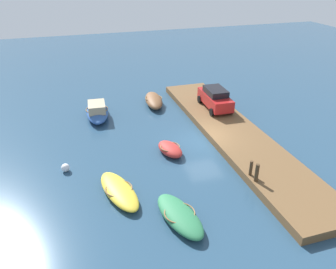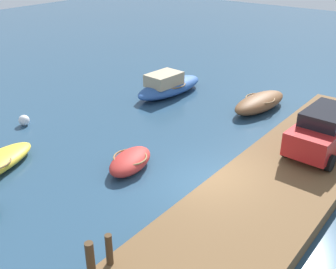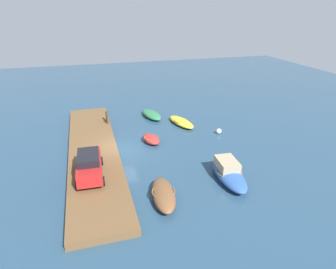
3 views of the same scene
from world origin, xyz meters
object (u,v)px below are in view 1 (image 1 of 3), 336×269
Objects in this scene: dinghy_red at (170,149)px; mooring_post_mid_west at (251,168)px; rowboat_green at (180,215)px; mooring_post_west at (257,173)px; parked_car at (215,98)px; rowboat_yellow at (119,191)px; rowboat_brown at (154,100)px; motorboat_blue at (97,111)px; marker_buoy at (65,168)px.

mooring_post_mid_west is at bearing -155.54° from dinghy_red.
rowboat_green is 5.20m from mooring_post_west.
dinghy_red is (6.39, -1.53, 0.02)m from rowboat_green.
parked_car is (9.67, -2.12, 0.43)m from mooring_post_mid_west.
dinghy_red is 2.76× the size of mooring_post_mid_west.
dinghy_red is 5.31m from rowboat_yellow.
rowboat_brown is at bearing 54.16° from parked_car.
motorboat_blue is 1.14× the size of rowboat_yellow.
mooring_post_west reaches higher than mooring_post_mid_west.
dinghy_red is 7.68m from parked_car.
rowboat_yellow is at bearing 77.27° from mooring_post_west.
mooring_post_mid_west is (-11.99, -7.42, 0.44)m from motorboat_blue.
rowboat_brown is 8.68m from dinghy_red.
parked_car reaches higher than mooring_post_mid_west.
mooring_post_west is (-13.72, -2.27, 0.64)m from rowboat_brown.
marker_buoy is (4.39, 10.27, -0.72)m from mooring_post_mid_west.
motorboat_blue is at bearing 31.76° from mooring_post_mid_west.
motorboat_blue reaches higher than dinghy_red.
dinghy_red is 4.94× the size of marker_buoy.
mooring_post_west is at bearing 170.49° from parked_car.
mooring_post_mid_west is at bearing -163.26° from rowboat_brown.
marker_buoy is at bearing 144.35° from rowboat_brown.
parked_car is at bearing -11.63° from mooring_post_west.
rowboat_brown is at bearing -42.54° from marker_buoy.
parked_car is (5.17, -5.58, 1.06)m from dinghy_red.
mooring_post_mid_west is (0.63, 0.00, -0.08)m from mooring_post_west.
rowboat_green is 4.28× the size of mooring_post_mid_west.
parked_car is (8.60, -9.64, 1.12)m from rowboat_yellow.
rowboat_green is 0.93× the size of rowboat_yellow.
mooring_post_west is (-5.13, -3.46, 0.71)m from dinghy_red.
mooring_post_mid_west reaches higher than rowboat_green.
rowboat_yellow is at bearing 163.33° from rowboat_brown.
rowboat_brown is 3.67× the size of mooring_post_west.
mooring_post_mid_west is at bearing -113.14° from marker_buoy.
rowboat_green is at bearing 104.16° from mooring_post_west.
rowboat_yellow is 1.04× the size of parked_car.
rowboat_green is at bearing -153.01° from rowboat_yellow.
rowboat_green is 8.19m from marker_buoy.
rowboat_yellow is (-3.43, 4.06, -0.06)m from dinghy_red.
mooring_post_west is 0.27× the size of parked_car.
parked_car reaches higher than motorboat_blue.
dinghy_red is (-7.49, -3.96, -0.19)m from motorboat_blue.
rowboat_brown is 13.30m from mooring_post_mid_west.
parked_car is 7.98× the size of marker_buoy.
parked_car is at bearing -121.06° from rowboat_brown.
dinghy_red reaches higher than rowboat_green.
dinghy_red is at bearing -89.03° from marker_buoy.
motorboat_blue is at bearing -1.66° from rowboat_green.
rowboat_green is 7.68× the size of marker_buoy.
marker_buoy is at bearing 66.86° from mooring_post_mid_west.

